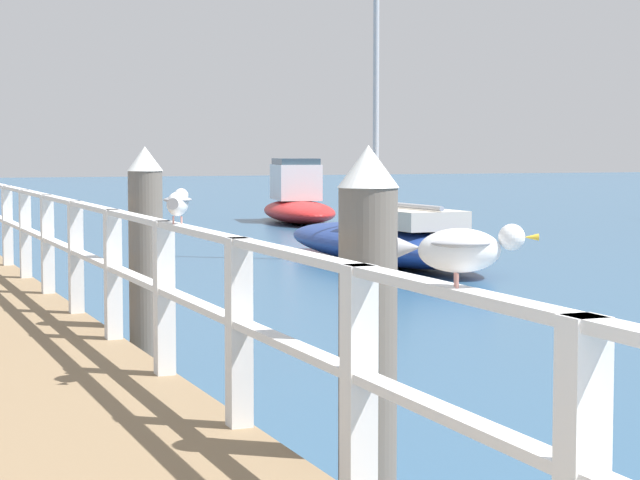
# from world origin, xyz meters

# --- Properties ---
(pier_railing) EXTENTS (0.12, 22.28, 1.00)m
(pier_railing) POSITION_xyz_m (1.12, 11.88, 1.06)
(pier_railing) COLOR white
(pier_railing) RESTS_ON pier_deck
(dock_piling_near) EXTENTS (0.29, 0.29, 1.93)m
(dock_piling_near) POSITION_xyz_m (1.50, 4.73, 0.97)
(dock_piling_near) COLOR #6B6056
(dock_piling_near) RESTS_ON ground_plane
(dock_piling_far) EXTENTS (0.29, 0.29, 1.93)m
(dock_piling_far) POSITION_xyz_m (1.50, 9.22, 0.97)
(dock_piling_far) COLOR #6B6056
(dock_piling_far) RESTS_ON ground_plane
(seagull_foreground) EXTENTS (0.46, 0.25, 0.21)m
(seagull_foreground) POSITION_xyz_m (1.12, 3.12, 1.58)
(seagull_foreground) COLOR white
(seagull_foreground) RESTS_ON pier_railing
(seagull_background) EXTENTS (0.25, 0.46, 0.21)m
(seagull_background) POSITION_xyz_m (1.12, 6.78, 1.58)
(seagull_background) COLOR white
(seagull_background) RESTS_ON pier_railing
(boat_3) EXTENTS (2.51, 4.97, 1.65)m
(boat_3) POSITION_xyz_m (10.15, 28.71, 0.55)
(boat_3) COLOR red
(boat_3) RESTS_ON ground_plane
(boat_4) EXTENTS (2.18, 6.43, 6.37)m
(boat_4) POSITION_xyz_m (7.58, 17.71, 0.38)
(boat_4) COLOR navy
(boat_4) RESTS_ON ground_plane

